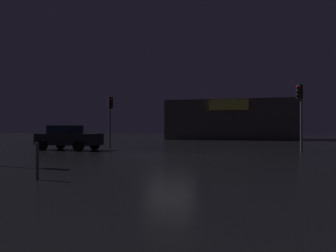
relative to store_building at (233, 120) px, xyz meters
name	(u,v)px	position (x,y,z in m)	size (l,w,h in m)	color
ground_plane	(170,156)	(-0.16, -28.38, -2.42)	(120.00, 120.00, 0.00)	black
store_building	(233,120)	(0.00, 0.00, 0.00)	(15.72, 9.39, 4.84)	#4C4742
traffic_signal_main	(110,111)	(-6.89, -21.50, 0.27)	(0.42, 0.42, 3.78)	#595B60
traffic_signal_opposite	(300,104)	(6.57, -22.37, 0.50)	(0.43, 0.42, 4.15)	#595B60
car_near	(68,138)	(-7.81, -25.74, -1.60)	(4.19, 2.27, 1.61)	black
bollard_kerb_a	(37,161)	(-1.44, -37.36, -1.90)	(0.11, 0.11, 1.05)	#595B60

